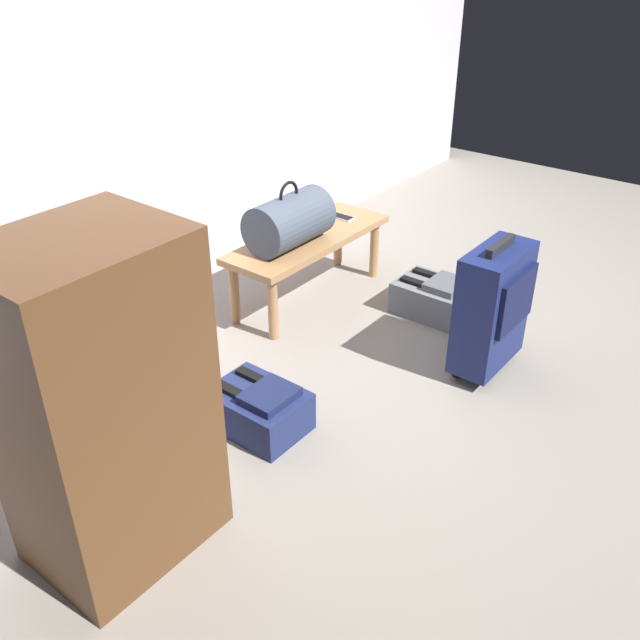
% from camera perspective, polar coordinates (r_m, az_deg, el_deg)
% --- Properties ---
extents(ground_plane, '(6.60, 6.60, 0.00)m').
position_cam_1_polar(ground_plane, '(3.20, 9.00, -4.73)').
color(ground_plane, gray).
extents(back_wall, '(6.00, 0.10, 2.80)m').
position_cam_1_polar(back_wall, '(3.68, -12.99, 23.08)').
color(back_wall, silver).
rests_on(back_wall, ground).
extents(bench, '(1.00, 0.36, 0.37)m').
position_cam_1_polar(bench, '(3.68, -0.96, 6.18)').
color(bench, '#A87A4C').
rests_on(bench, ground).
extents(duffel_bag_slate, '(0.44, 0.26, 0.34)m').
position_cam_1_polar(duffel_bag_slate, '(3.51, -2.54, 8.18)').
color(duffel_bag_slate, '#475160').
rests_on(duffel_bag_slate, bench).
extents(cell_phone, '(0.07, 0.14, 0.01)m').
position_cam_1_polar(cell_phone, '(3.89, 1.80, 8.50)').
color(cell_phone, silver).
rests_on(cell_phone, bench).
extents(suitcase_upright_navy, '(0.40, 0.22, 0.64)m').
position_cam_1_polar(suitcase_upright_navy, '(3.15, 14.07, 1.06)').
color(suitcase_upright_navy, navy).
rests_on(suitcase_upright_navy, ground).
extents(backpack_navy, '(0.28, 0.38, 0.21)m').
position_cam_1_polar(backpack_navy, '(2.84, -5.08, -7.29)').
color(backpack_navy, navy).
rests_on(backpack_navy, ground).
extents(backpack_grey, '(0.28, 0.38, 0.21)m').
position_cam_1_polar(backpack_grey, '(3.68, 9.38, 1.87)').
color(backpack_grey, slate).
rests_on(backpack_grey, ground).
extents(side_cabinet, '(0.56, 0.44, 1.10)m').
position_cam_1_polar(side_cabinet, '(2.19, -17.44, -6.88)').
color(side_cabinet, brown).
rests_on(side_cabinet, ground).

